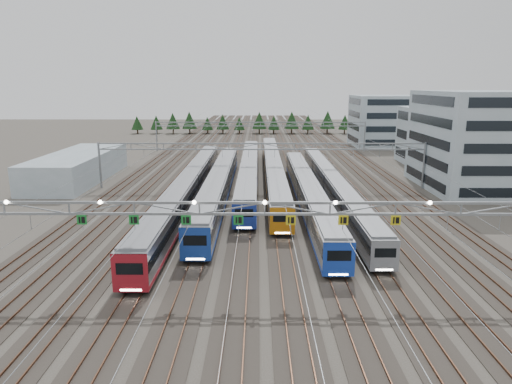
{
  "coord_description": "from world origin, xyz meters",
  "views": [
    {
      "loc": [
        -0.54,
        -37.64,
        17.65
      ],
      "look_at": [
        -0.86,
        22.18,
        3.5
      ],
      "focal_mm": 32.0,
      "sensor_mm": 36.0,
      "label": 1
    }
  ],
  "objects_px": {
    "train_a": "(189,187)",
    "train_f": "(332,185)",
    "gantry_far": "(260,128)",
    "train_c": "(249,171)",
    "train_e": "(307,191)",
    "gantry_mid": "(262,152)",
    "train_d": "(273,168)",
    "depot_bldg_south": "(480,141)",
    "west_shed": "(78,167)",
    "gantry_near": "(264,211)",
    "depot_bldg_north": "(391,121)",
    "depot_bldg_mid": "(438,136)",
    "train_b": "(219,184)"
  },
  "relations": [
    {
      "from": "west_shed",
      "to": "gantry_mid",
      "type": "bearing_deg",
      "value": -11.37
    },
    {
      "from": "train_a",
      "to": "depot_bldg_south",
      "type": "height_order",
      "value": "depot_bldg_south"
    },
    {
      "from": "gantry_mid",
      "to": "depot_bldg_north",
      "type": "relative_size",
      "value": 2.56
    },
    {
      "from": "train_b",
      "to": "gantry_far",
      "type": "bearing_deg",
      "value": 82.66
    },
    {
      "from": "train_a",
      "to": "train_e",
      "type": "relative_size",
      "value": 1.22
    },
    {
      "from": "west_shed",
      "to": "gantry_far",
      "type": "bearing_deg",
      "value": 47.7
    },
    {
      "from": "train_b",
      "to": "depot_bldg_mid",
      "type": "xyz_separation_m",
      "value": [
        46.17,
        31.62,
        4.05
      ]
    },
    {
      "from": "train_a",
      "to": "train_f",
      "type": "distance_m",
      "value": 22.64
    },
    {
      "from": "depot_bldg_south",
      "to": "gantry_far",
      "type": "bearing_deg",
      "value": 129.6
    },
    {
      "from": "west_shed",
      "to": "train_e",
      "type": "bearing_deg",
      "value": -24.43
    },
    {
      "from": "gantry_near",
      "to": "train_b",
      "type": "bearing_deg",
      "value": 101.59
    },
    {
      "from": "train_a",
      "to": "depot_bldg_mid",
      "type": "relative_size",
      "value": 4.15
    },
    {
      "from": "depot_bldg_mid",
      "to": "gantry_far",
      "type": "bearing_deg",
      "value": 152.19
    },
    {
      "from": "train_e",
      "to": "depot_bldg_north",
      "type": "bearing_deg",
      "value": 65.38
    },
    {
      "from": "train_d",
      "to": "train_a",
      "type": "bearing_deg",
      "value": -129.56
    },
    {
      "from": "train_c",
      "to": "train_e",
      "type": "xyz_separation_m",
      "value": [
        9.0,
        -16.27,
        -0.03
      ]
    },
    {
      "from": "train_a",
      "to": "gantry_mid",
      "type": "height_order",
      "value": "gantry_mid"
    },
    {
      "from": "train_f",
      "to": "depot_bldg_south",
      "type": "xyz_separation_m",
      "value": [
        26.0,
        6.69,
        6.27
      ]
    },
    {
      "from": "train_a",
      "to": "gantry_near",
      "type": "bearing_deg",
      "value": -70.07
    },
    {
      "from": "train_e",
      "to": "depot_bldg_south",
      "type": "height_order",
      "value": "depot_bldg_south"
    },
    {
      "from": "train_f",
      "to": "gantry_far",
      "type": "distance_m",
      "value": 53.11
    },
    {
      "from": "train_c",
      "to": "gantry_mid",
      "type": "xyz_separation_m",
      "value": [
        2.25,
        -4.44,
        4.18
      ]
    },
    {
      "from": "depot_bldg_north",
      "to": "west_shed",
      "type": "height_order",
      "value": "depot_bldg_north"
    },
    {
      "from": "train_a",
      "to": "train_f",
      "type": "xyz_separation_m",
      "value": [
        22.5,
        2.49,
        -0.24
      ]
    },
    {
      "from": "train_d",
      "to": "west_shed",
      "type": "height_order",
      "value": "west_shed"
    },
    {
      "from": "train_b",
      "to": "gantry_near",
      "type": "relative_size",
      "value": 1.0
    },
    {
      "from": "depot_bldg_south",
      "to": "depot_bldg_mid",
      "type": "height_order",
      "value": "depot_bldg_south"
    },
    {
      "from": "train_f",
      "to": "gantry_far",
      "type": "xyz_separation_m",
      "value": [
        -11.25,
        51.72,
        4.36
      ]
    },
    {
      "from": "train_c",
      "to": "train_f",
      "type": "height_order",
      "value": "train_c"
    },
    {
      "from": "train_f",
      "to": "west_shed",
      "type": "bearing_deg",
      "value": 163.39
    },
    {
      "from": "train_f",
      "to": "depot_bldg_mid",
      "type": "distance_m",
      "value": 42.06
    },
    {
      "from": "train_a",
      "to": "train_d",
      "type": "distance_m",
      "value": 21.2
    },
    {
      "from": "train_b",
      "to": "west_shed",
      "type": "distance_m",
      "value": 31.36
    },
    {
      "from": "train_b",
      "to": "train_f",
      "type": "xyz_separation_m",
      "value": [
        18.0,
        0.7,
        -0.28
      ]
    },
    {
      "from": "train_a",
      "to": "west_shed",
      "type": "height_order",
      "value": "west_shed"
    },
    {
      "from": "gantry_near",
      "to": "depot_bldg_mid",
      "type": "relative_size",
      "value": 3.52
    },
    {
      "from": "depot_bldg_south",
      "to": "train_d",
      "type": "bearing_deg",
      "value": 168.44
    },
    {
      "from": "train_b",
      "to": "train_c",
      "type": "distance_m",
      "value": 12.69
    },
    {
      "from": "train_a",
      "to": "train_e",
      "type": "height_order",
      "value": "train_a"
    },
    {
      "from": "train_b",
      "to": "depot_bldg_south",
      "type": "relative_size",
      "value": 2.55
    },
    {
      "from": "train_c",
      "to": "depot_bldg_north",
      "type": "relative_size",
      "value": 2.7
    },
    {
      "from": "train_e",
      "to": "gantry_mid",
      "type": "distance_m",
      "value": 14.25
    },
    {
      "from": "gantry_mid",
      "to": "west_shed",
      "type": "bearing_deg",
      "value": 168.63
    },
    {
      "from": "train_e",
      "to": "gantry_far",
      "type": "distance_m",
      "value": 57.38
    },
    {
      "from": "train_e",
      "to": "depot_bldg_mid",
      "type": "bearing_deg",
      "value": 47.79
    },
    {
      "from": "train_f",
      "to": "depot_bldg_south",
      "type": "relative_size",
      "value": 2.83
    },
    {
      "from": "gantry_mid",
      "to": "depot_bldg_north",
      "type": "xyz_separation_m",
      "value": [
        38.38,
        57.21,
        0.88
      ]
    },
    {
      "from": "train_f",
      "to": "depot_bldg_south",
      "type": "distance_m",
      "value": 27.57
    },
    {
      "from": "gantry_far",
      "to": "depot_bldg_mid",
      "type": "distance_m",
      "value": 44.57
    },
    {
      "from": "west_shed",
      "to": "train_c",
      "type": "bearing_deg",
      "value": -4.45
    }
  ]
}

